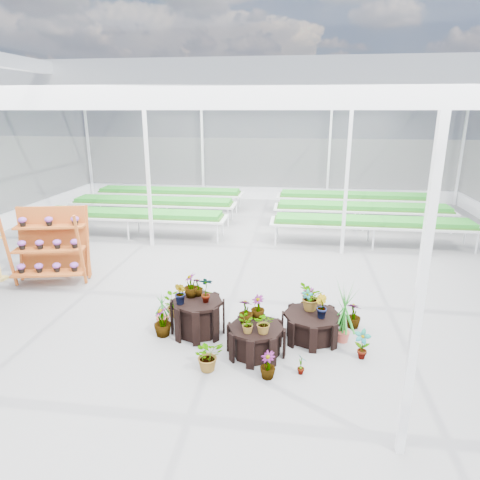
# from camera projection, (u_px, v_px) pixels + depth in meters

# --- Properties ---
(ground_plane) EXTENTS (24.00, 24.00, 0.00)m
(ground_plane) POSITION_uv_depth(u_px,v_px,m) (223.00, 304.00, 9.67)
(ground_plane) COLOR gray
(ground_plane) RESTS_ON ground
(greenhouse_shell) EXTENTS (18.00, 24.00, 4.50)m
(greenhouse_shell) POSITION_uv_depth(u_px,v_px,m) (221.00, 207.00, 9.01)
(greenhouse_shell) COLOR white
(greenhouse_shell) RESTS_ON ground
(steel_frame) EXTENTS (18.00, 24.00, 4.50)m
(steel_frame) POSITION_uv_depth(u_px,v_px,m) (221.00, 207.00, 9.01)
(steel_frame) COLOR silver
(steel_frame) RESTS_ON ground
(nursery_benches) EXTENTS (16.00, 7.00, 0.84)m
(nursery_benches) POSITION_uv_depth(u_px,v_px,m) (255.00, 213.00, 16.37)
(nursery_benches) COLOR silver
(nursery_benches) RESTS_ON ground
(plinth_tall) EXTENTS (1.16, 1.16, 0.69)m
(plinth_tall) POSITION_uv_depth(u_px,v_px,m) (198.00, 317.00, 8.32)
(plinth_tall) COLOR black
(plinth_tall) RESTS_ON ground
(plinth_mid) EXTENTS (1.11, 1.11, 0.53)m
(plinth_mid) POSITION_uv_depth(u_px,v_px,m) (256.00, 340.00, 7.63)
(plinth_mid) COLOR black
(plinth_mid) RESTS_ON ground
(plinth_low) EXTENTS (1.14, 1.14, 0.50)m
(plinth_low) POSITION_uv_depth(u_px,v_px,m) (312.00, 326.00, 8.17)
(plinth_low) COLOR black
(plinth_low) RESTS_ON ground
(shelf_rack) EXTENTS (1.95, 1.32, 1.89)m
(shelf_rack) POSITION_uv_depth(u_px,v_px,m) (50.00, 247.00, 10.61)
(shelf_rack) COLOR #9C4719
(shelf_rack) RESTS_ON ground
(nursery_plants) EXTENTS (4.21, 2.84, 1.33)m
(nursery_plants) POSITION_uv_depth(u_px,v_px,m) (253.00, 313.00, 8.10)
(nursery_plants) COLOR #207622
(nursery_plants) RESTS_ON ground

